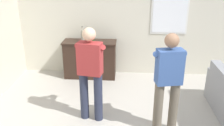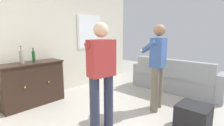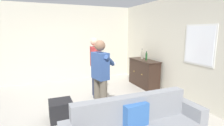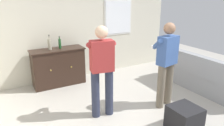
{
  "view_description": "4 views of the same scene",
  "coord_description": "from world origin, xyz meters",
  "views": [
    {
      "loc": [
        0.06,
        -3.34,
        2.6
      ],
      "look_at": [
        -0.19,
        0.62,
        1.03
      ],
      "focal_mm": 40.0,
      "sensor_mm": 36.0,
      "label": 1
    },
    {
      "loc": [
        -2.35,
        -1.35,
        1.54
      ],
      "look_at": [
        -0.13,
        0.66,
        1.0
      ],
      "focal_mm": 28.0,
      "sensor_mm": 36.0,
      "label": 2
    },
    {
      "loc": [
        4.05,
        -0.93,
        1.86
      ],
      "look_at": [
        0.02,
        0.77,
        1.06
      ],
      "focal_mm": 28.0,
      "sensor_mm": 36.0,
      "label": 3
    },
    {
      "loc": [
        -2.18,
        -2.75,
        2.2
      ],
      "look_at": [
        -0.18,
        0.8,
        0.88
      ],
      "focal_mm": 35.0,
      "sensor_mm": 36.0,
      "label": 4
    }
  ],
  "objects": [
    {
      "name": "ground",
      "position": [
        0.0,
        0.0,
        0.0
      ],
      "size": [
        10.4,
        10.4,
        0.0
      ],
      "primitive_type": "plane",
      "color": "#B2ADA3"
    },
    {
      "name": "wall_back_with_window",
      "position": [
        0.02,
        2.66,
        1.4
      ],
      "size": [
        5.2,
        0.15,
        2.8
      ],
      "color": "beige",
      "rests_on": "ground"
    },
    {
      "name": "couch",
      "position": [
        1.95,
        0.37,
        0.33
      ],
      "size": [
        0.57,
        2.27,
        0.87
      ],
      "color": "gray",
      "rests_on": "ground"
    },
    {
      "name": "sideboard_cabinet",
      "position": [
        -0.84,
        2.3,
        0.46
      ],
      "size": [
        1.27,
        0.49,
        0.91
      ],
      "color": "black",
      "rests_on": "ground"
    },
    {
      "name": "bottle_wine_green",
      "position": [
        -0.75,
        2.33,
        1.03
      ],
      "size": [
        0.06,
        0.06,
        0.3
      ],
      "color": "#1E4C23",
      "rests_on": "sideboard_cabinet"
    },
    {
      "name": "bottle_liquor_amber",
      "position": [
        -1.0,
        2.31,
        1.05
      ],
      "size": [
        0.08,
        0.08,
        0.36
      ],
      "color": "gray",
      "rests_on": "sideboard_cabinet"
    },
    {
      "name": "ottoman",
      "position": [
        0.43,
        -0.58,
        0.2
      ],
      "size": [
        0.47,
        0.47,
        0.41
      ],
      "primitive_type": "cube",
      "color": "black",
      "rests_on": "ground"
    },
    {
      "name": "person_standing_left",
      "position": [
        -0.55,
        0.5,
        0.94
      ],
      "size": [
        0.55,
        0.51,
        1.68
      ],
      "color": "#282D42",
      "rests_on": "ground"
    },
    {
      "name": "person_standing_right",
      "position": [
        0.71,
        0.23,
        0.94
      ],
      "size": [
        0.55,
        0.51,
        1.68
      ],
      "color": "#6B6051",
      "rests_on": "ground"
    }
  ]
}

